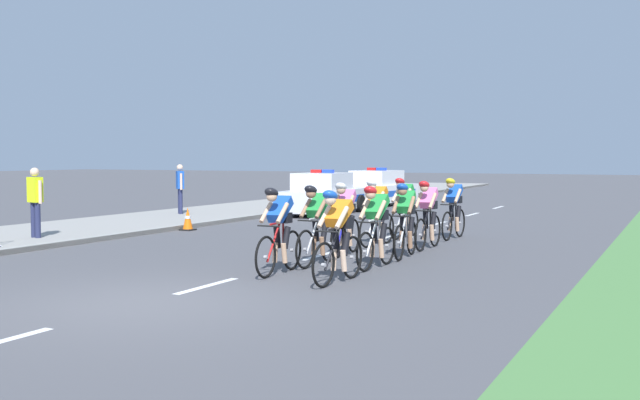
# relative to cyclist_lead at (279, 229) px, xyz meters

# --- Properties ---
(ground_plane) EXTENTS (160.00, 160.00, 0.00)m
(ground_plane) POSITION_rel_cyclist_lead_xyz_m (-0.44, -3.02, -0.79)
(ground_plane) COLOR #4C4C51
(sidewalk_slab) EXTENTS (4.43, 60.00, 0.12)m
(sidewalk_slab) POSITION_rel_cyclist_lead_xyz_m (-8.52, 10.98, -0.73)
(sidewalk_slab) COLOR gray
(sidewalk_slab) RESTS_ON ground
(kerb_edge) EXTENTS (0.16, 60.00, 0.13)m
(kerb_edge) POSITION_rel_cyclist_lead_xyz_m (-6.38, 10.98, -0.72)
(kerb_edge) COLOR #9E9E99
(kerb_edge) RESTS_ON ground
(lane_markings_centre) EXTENTS (0.14, 25.60, 0.01)m
(lane_markings_centre) POSITION_rel_cyclist_lead_xyz_m (-0.44, 6.48, -0.78)
(lane_markings_centre) COLOR white
(lane_markings_centre) RESTS_ON ground
(cyclist_lead) EXTENTS (0.43, 1.72, 1.56)m
(cyclist_lead) POSITION_rel_cyclist_lead_xyz_m (0.00, 0.00, 0.00)
(cyclist_lead) COLOR black
(cyclist_lead) RESTS_ON ground
(cyclist_second) EXTENTS (0.42, 1.72, 1.56)m
(cyclist_second) POSITION_rel_cyclist_lead_xyz_m (1.31, -0.36, 0.00)
(cyclist_second) COLOR black
(cyclist_second) RESTS_ON ground
(cyclist_third) EXTENTS (0.42, 1.72, 1.56)m
(cyclist_third) POSITION_rel_cyclist_lead_xyz_m (0.14, 1.20, 0.00)
(cyclist_third) COLOR black
(cyclist_third) RESTS_ON ground
(cyclist_fourth) EXTENTS (0.42, 1.72, 1.56)m
(cyclist_fourth) POSITION_rel_cyclist_lead_xyz_m (1.26, 1.39, 0.00)
(cyclist_fourth) COLOR black
(cyclist_fourth) RESTS_ON ground
(cyclist_fifth) EXTENTS (0.44, 1.72, 1.56)m
(cyclist_fifth) POSITION_rel_cyclist_lead_xyz_m (0.02, 2.73, 0.00)
(cyclist_fifth) COLOR black
(cyclist_fifth) RESTS_ON ground
(cyclist_sixth) EXTENTS (0.44, 1.72, 1.56)m
(cyclist_sixth) POSITION_rel_cyclist_lead_xyz_m (1.27, 2.92, 0.00)
(cyclist_sixth) COLOR black
(cyclist_sixth) RESTS_ON ground
(cyclist_seventh) EXTENTS (0.44, 1.72, 1.56)m
(cyclist_seventh) POSITION_rel_cyclist_lead_xyz_m (-0.02, 4.54, 0.00)
(cyclist_seventh) COLOR black
(cyclist_seventh) RESTS_ON ground
(cyclist_eighth) EXTENTS (0.42, 1.72, 1.56)m
(cyclist_eighth) POSITION_rel_cyclist_lead_xyz_m (1.23, 4.48, 0.00)
(cyclist_eighth) COLOR black
(cyclist_eighth) RESTS_ON ground
(cyclist_ninth) EXTENTS (0.44, 1.72, 1.56)m
(cyclist_ninth) POSITION_rel_cyclist_lead_xyz_m (0.01, 6.27, 0.00)
(cyclist_ninth) COLOR black
(cyclist_ninth) RESTS_ON ground
(cyclist_tenth) EXTENTS (0.43, 1.72, 1.56)m
(cyclist_tenth) POSITION_rel_cyclist_lead_xyz_m (1.17, 6.67, 0.00)
(cyclist_tenth) COLOR black
(cyclist_tenth) RESTS_ON ground
(police_car_nearest) EXTENTS (2.22, 4.51, 1.59)m
(police_car_nearest) POSITION_rel_cyclist_lead_xyz_m (-5.25, 12.24, -0.11)
(police_car_nearest) COLOR silver
(police_car_nearest) RESTS_ON ground
(police_car_second) EXTENTS (2.27, 4.53, 1.59)m
(police_car_second) POSITION_rel_cyclist_lead_xyz_m (-5.25, 17.35, -0.11)
(police_car_second) COLOR white
(police_car_second) RESTS_ON ground
(traffic_cone_near) EXTENTS (0.36, 0.36, 0.64)m
(traffic_cone_near) POSITION_rel_cyclist_lead_xyz_m (-6.05, 5.39, -0.48)
(traffic_cone_near) COLOR black
(traffic_cone_near) RESTS_ON ground
(spectator_closest) EXTENTS (0.53, 0.28, 1.68)m
(spectator_closest) POSITION_rel_cyclist_lead_xyz_m (-7.53, 1.41, 0.30)
(spectator_closest) COLOR #23284C
(spectator_closest) RESTS_ON sidewalk_slab
(spectator_middle) EXTENTS (0.43, 0.41, 1.68)m
(spectator_middle) POSITION_rel_cyclist_lead_xyz_m (-8.95, 8.80, 0.30)
(spectator_middle) COLOR #23284C
(spectator_middle) RESTS_ON sidewalk_slab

